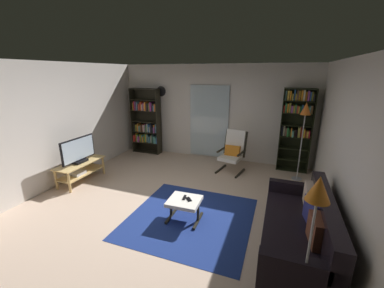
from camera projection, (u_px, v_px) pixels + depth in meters
name	position (u px, v px, depth m)	size (l,w,h in m)	color
ground_plane	(169.00, 206.00, 4.47)	(7.02, 7.02, 0.00)	#CEB099
wall_back	(213.00, 113.00, 6.70)	(5.60, 0.06, 2.60)	silver
wall_left	(50.00, 127.00, 5.00)	(0.06, 6.00, 2.60)	silver
wall_right	(351.00, 158.00, 3.20)	(0.06, 6.00, 2.60)	silver
glass_door_panel	(209.00, 122.00, 6.75)	(1.10, 0.01, 2.00)	silver
area_rug	(190.00, 217.00, 4.12)	(2.02, 2.01, 0.01)	navy
tv_stand	(80.00, 169.00, 5.40)	(0.46, 1.12, 0.46)	tan
television	(78.00, 151.00, 5.29)	(0.20, 0.90, 0.56)	black
bookshelf_near_tv	(146.00, 123.00, 7.25)	(0.87, 0.30, 1.93)	black
bookshelf_near_sofa	(296.00, 123.00, 5.82)	(0.72, 0.30, 2.03)	black
leather_sofa	(300.00, 231.00, 3.29)	(0.83, 1.99, 0.83)	black
lounge_armchair	(233.00, 150.00, 5.94)	(0.68, 0.75, 1.02)	black
ottoman	(184.00, 203.00, 3.99)	(0.54, 0.50, 0.37)	white
tv_remote	(184.00, 197.00, 4.02)	(0.04, 0.14, 0.02)	black
cell_phone	(189.00, 199.00, 3.97)	(0.07, 0.14, 0.01)	black
floor_lamp_by_sofa	(316.00, 203.00, 2.17)	(0.22, 0.22, 1.52)	#A5A5AD
floor_lamp_by_shelf	(305.00, 116.00, 5.17)	(0.22, 0.22, 1.78)	#A5A5AD
wall_clock	(161.00, 91.00, 7.00)	(0.29, 0.03, 0.29)	silver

